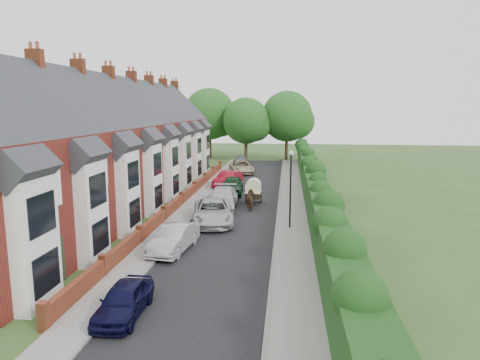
% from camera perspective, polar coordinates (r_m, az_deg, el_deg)
% --- Properties ---
extents(ground, '(140.00, 140.00, 0.00)m').
position_cam_1_polar(ground, '(24.79, -1.31, -8.89)').
color(ground, '#2D4C1E').
rests_on(ground, ground).
extents(road, '(6.00, 58.00, 0.02)m').
position_cam_1_polar(road, '(35.37, 0.26, -3.18)').
color(road, black).
rests_on(road, ground).
extents(pavement_hedge_side, '(2.20, 58.00, 0.12)m').
position_cam_1_polar(pavement_hedge_side, '(35.17, 6.93, -3.25)').
color(pavement_hedge_side, gray).
rests_on(pavement_hedge_side, ground).
extents(pavement_house_side, '(1.70, 58.00, 0.12)m').
position_cam_1_polar(pavement_house_side, '(35.96, -5.86, -2.94)').
color(pavement_house_side, gray).
rests_on(pavement_house_side, ground).
extents(kerb_hedge_side, '(0.18, 58.00, 0.13)m').
position_cam_1_polar(kerb_hedge_side, '(35.17, 5.21, -3.21)').
color(kerb_hedge_side, gray).
rests_on(kerb_hedge_side, ground).
extents(kerb_house_side, '(0.18, 58.00, 0.13)m').
position_cam_1_polar(kerb_house_side, '(35.80, -4.61, -2.97)').
color(kerb_house_side, gray).
rests_on(kerb_house_side, ground).
extents(hedge, '(2.10, 58.00, 2.85)m').
position_cam_1_polar(hedge, '(34.93, 9.93, -0.83)').
color(hedge, '#123B14').
rests_on(hedge, ground).
extents(terrace_row, '(9.05, 40.50, 11.50)m').
position_cam_1_polar(terrace_row, '(36.27, -16.47, 3.89)').
color(terrace_row, maroon).
rests_on(terrace_row, ground).
extents(garden_wall_row, '(0.35, 40.35, 1.10)m').
position_cam_1_polar(garden_wall_row, '(35.15, -7.81, -2.60)').
color(garden_wall_row, brown).
rests_on(garden_wall_row, ground).
extents(lamppost, '(0.32, 0.32, 5.16)m').
position_cam_1_polar(lamppost, '(27.67, 6.77, 0.06)').
color(lamppost, black).
rests_on(lamppost, ground).
extents(tree_far_left, '(7.14, 6.80, 9.29)m').
position_cam_1_polar(tree_far_left, '(63.66, 1.12, 7.74)').
color(tree_far_left, '#332316').
rests_on(tree_far_left, ground).
extents(tree_far_right, '(7.98, 7.60, 10.31)m').
position_cam_1_polar(tree_far_right, '(65.38, 6.62, 8.26)').
color(tree_far_right, '#332316').
rests_on(tree_far_right, ground).
extents(tree_far_back, '(8.40, 8.00, 10.82)m').
position_cam_1_polar(tree_far_back, '(67.40, -3.73, 8.60)').
color(tree_far_back, '#332316').
rests_on(tree_far_back, ground).
extents(car_navy, '(1.58, 3.79, 1.28)m').
position_cam_1_polar(car_navy, '(17.49, -15.22, -15.19)').
color(car_navy, black).
rests_on(car_navy, ground).
extents(car_silver_a, '(2.07, 4.62, 1.47)m').
position_cam_1_polar(car_silver_a, '(24.14, -8.80, -7.69)').
color(car_silver_a, '#A4A3A8').
rests_on(car_silver_a, ground).
extents(car_silver_b, '(3.66, 6.12, 1.59)m').
position_cam_1_polar(car_silver_b, '(29.46, -3.66, -4.27)').
color(car_silver_b, '#B7BBC0').
rests_on(car_silver_b, ground).
extents(car_white, '(2.49, 5.63, 1.61)m').
position_cam_1_polar(car_white, '(33.64, -2.40, -2.48)').
color(car_white, '#BABABA').
rests_on(car_white, ground).
extents(car_green, '(2.17, 4.81, 1.60)m').
position_cam_1_polar(car_green, '(39.18, -1.05, -0.73)').
color(car_green, black).
rests_on(car_green, ground).
extents(car_red, '(2.72, 4.88, 1.52)m').
position_cam_1_polar(car_red, '(42.82, -1.63, 0.11)').
color(car_red, maroon).
rests_on(car_red, ground).
extents(car_beige, '(3.71, 5.79, 1.49)m').
position_cam_1_polar(car_beige, '(51.48, 0.21, 1.72)').
color(car_beige, tan).
rests_on(car_beige, ground).
extents(car_grey, '(2.45, 4.99, 1.40)m').
position_cam_1_polar(car_grey, '(56.29, 0.04, 2.36)').
color(car_grey, slate).
rests_on(car_grey, ground).
extents(horse, '(1.32, 1.97, 1.53)m').
position_cam_1_polar(horse, '(33.28, 1.50, -2.68)').
color(horse, '#452D19').
rests_on(horse, ground).
extents(horse_cart, '(1.33, 2.94, 2.12)m').
position_cam_1_polar(horse_cart, '(35.10, 1.78, -1.28)').
color(horse_cart, black).
rests_on(horse_cart, ground).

